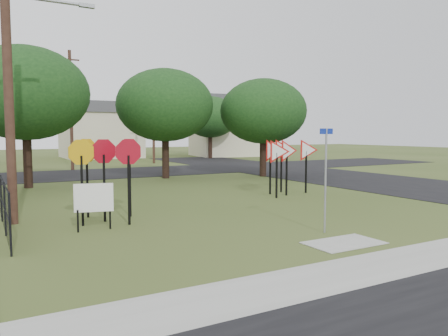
{
  "coord_description": "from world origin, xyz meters",
  "views": [
    {
      "loc": [
        -8.15,
        -10.56,
        2.87
      ],
      "look_at": [
        -0.54,
        3.0,
        1.6
      ],
      "focal_mm": 35.0,
      "sensor_mm": 36.0,
      "label": 1
    }
  ],
  "objects_px": {
    "stop_sign_cluster": "(106,160)",
    "info_board": "(94,199)",
    "yield_sign_cluster": "(285,153)",
    "street_name_sign": "(326,173)"
  },
  "relations": [
    {
      "from": "stop_sign_cluster",
      "to": "yield_sign_cluster",
      "type": "xyz_separation_m",
      "value": [
        8.71,
        2.07,
        -0.06
      ]
    },
    {
      "from": "stop_sign_cluster",
      "to": "yield_sign_cluster",
      "type": "relative_size",
      "value": 0.82
    },
    {
      "from": "street_name_sign",
      "to": "stop_sign_cluster",
      "type": "bearing_deg",
      "value": 136.84
    },
    {
      "from": "street_name_sign",
      "to": "stop_sign_cluster",
      "type": "distance_m",
      "value": 6.89
    },
    {
      "from": "stop_sign_cluster",
      "to": "yield_sign_cluster",
      "type": "distance_m",
      "value": 8.96
    },
    {
      "from": "stop_sign_cluster",
      "to": "info_board",
      "type": "distance_m",
      "value": 1.74
    },
    {
      "from": "street_name_sign",
      "to": "stop_sign_cluster",
      "type": "xyz_separation_m",
      "value": [
        -5.02,
        4.71,
        0.26
      ]
    },
    {
      "from": "stop_sign_cluster",
      "to": "info_board",
      "type": "xyz_separation_m",
      "value": [
        -0.69,
        -1.21,
        -1.04
      ]
    },
    {
      "from": "yield_sign_cluster",
      "to": "street_name_sign",
      "type": "bearing_deg",
      "value": -118.58
    },
    {
      "from": "street_name_sign",
      "to": "info_board",
      "type": "xyz_separation_m",
      "value": [
        -5.71,
        3.5,
        -0.78
      ]
    }
  ]
}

